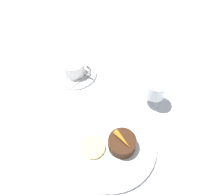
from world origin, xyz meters
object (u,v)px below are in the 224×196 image
at_px(coffee_cup, 74,66).
at_px(dinner_plate, 111,145).
at_px(wine_glass, 156,90).
at_px(fork, 66,115).
at_px(dessert_cake, 122,143).

bearing_deg(coffee_cup, dinner_plate, -35.06).
height_order(wine_glass, fork, wine_glass).
height_order(dinner_plate, fork, dinner_plate).
bearing_deg(coffee_cup, fork, -64.61).
bearing_deg(dinner_plate, coffee_cup, 144.94).
height_order(dinner_plate, coffee_cup, coffee_cup).
distance_m(wine_glass, fork, 0.29).
distance_m(dinner_plate, fork, 0.18).
relative_size(wine_glass, fork, 0.54).
bearing_deg(coffee_cup, wine_glass, 4.76).
height_order(dinner_plate, dessert_cake, dessert_cake).
height_order(coffee_cup, wine_glass, wine_glass).
distance_m(coffee_cup, wine_glass, 0.30).
bearing_deg(wine_glass, fork, -140.00).
bearing_deg(dinner_plate, wine_glass, 78.42).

